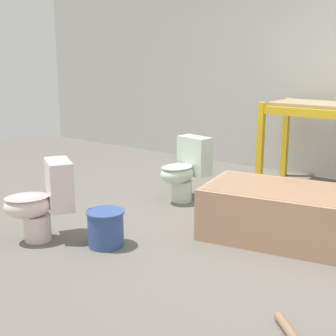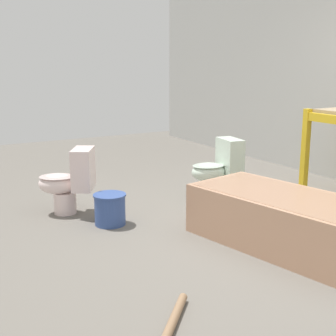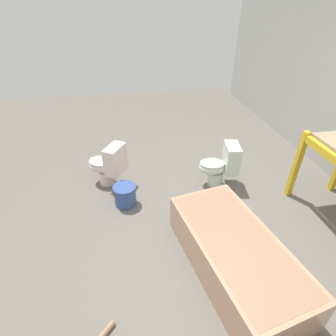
% 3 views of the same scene
% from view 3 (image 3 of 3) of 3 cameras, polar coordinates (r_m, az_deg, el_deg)
% --- Properties ---
extents(ground_plane, '(12.00, 12.00, 0.00)m').
position_cam_3_polar(ground_plane, '(3.19, 12.59, -16.76)').
color(ground_plane, '#666059').
extents(bathtub_main, '(1.74, 1.05, 0.44)m').
position_cam_3_polar(bathtub_main, '(2.84, 14.32, -17.41)').
color(bathtub_main, tan).
rests_on(bathtub_main, ground_plane).
extents(toilet_near, '(0.57, 0.64, 0.67)m').
position_cam_3_polar(toilet_near, '(3.93, -12.96, 0.73)').
color(toilet_near, silver).
rests_on(toilet_near, ground_plane).
extents(toilet_far, '(0.42, 0.60, 0.67)m').
position_cam_3_polar(toilet_far, '(3.89, 11.33, 0.61)').
color(toilet_far, silver).
rests_on(toilet_far, ground_plane).
extents(bucket_white, '(0.31, 0.31, 0.30)m').
position_cam_3_polar(bucket_white, '(3.61, -9.32, -5.77)').
color(bucket_white, '#334C8C').
rests_on(bucket_white, ground_plane).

